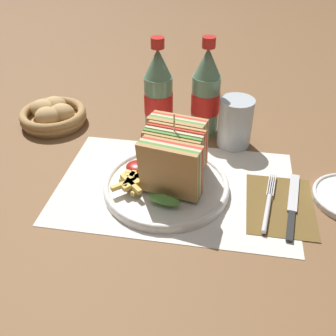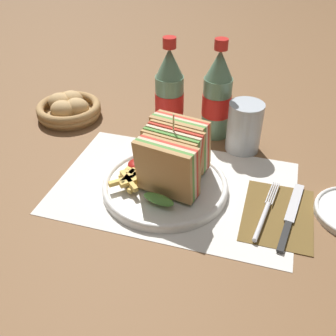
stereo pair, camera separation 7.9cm
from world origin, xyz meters
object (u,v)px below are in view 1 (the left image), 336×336
(fork, at_px, (268,207))
(bread_basket, at_px, (53,115))
(club_sandwich, at_px, (174,157))
(knife, at_px, (292,205))
(coke_bottle_near, at_px, (158,95))
(glass_near, at_px, (235,123))
(coke_bottle_far, at_px, (206,94))
(plate_main, at_px, (166,186))

(fork, relative_size, bread_basket, 1.05)
(club_sandwich, height_order, knife, club_sandwich)
(coke_bottle_near, bearing_deg, glass_near, -7.79)
(coke_bottle_far, xyz_separation_m, glass_near, (0.07, -0.05, -0.04))
(plate_main, distance_m, knife, 0.25)
(knife, height_order, coke_bottle_far, coke_bottle_far)
(coke_bottle_far, bearing_deg, bread_basket, -176.43)
(glass_near, bearing_deg, bread_basket, 177.11)
(knife, relative_size, bread_basket, 1.18)
(coke_bottle_near, relative_size, bread_basket, 1.42)
(fork, xyz_separation_m, coke_bottle_far, (-0.15, 0.27, 0.09))
(fork, height_order, coke_bottle_near, coke_bottle_near)
(bread_basket, bearing_deg, coke_bottle_far, 3.57)
(club_sandwich, relative_size, coke_bottle_near, 0.79)
(coke_bottle_far, height_order, bread_basket, coke_bottle_far)
(fork, height_order, bread_basket, bread_basket)
(plate_main, relative_size, fork, 1.45)
(plate_main, xyz_separation_m, coke_bottle_far, (0.05, 0.24, 0.09))
(club_sandwich, height_order, bread_basket, club_sandwich)
(coke_bottle_far, bearing_deg, knife, -52.96)
(club_sandwich, relative_size, glass_near, 1.60)
(knife, bearing_deg, glass_near, 127.71)
(plate_main, height_order, coke_bottle_far, coke_bottle_far)
(fork, height_order, knife, fork)
(knife, height_order, coke_bottle_near, coke_bottle_near)
(club_sandwich, bearing_deg, coke_bottle_far, 80.25)
(knife, bearing_deg, coke_bottle_far, 135.10)
(plate_main, bearing_deg, coke_bottle_far, 77.75)
(plate_main, xyz_separation_m, knife, (0.25, -0.01, -0.00))
(coke_bottle_near, bearing_deg, fork, -44.20)
(bread_basket, bearing_deg, knife, -21.97)
(glass_near, bearing_deg, plate_main, -123.02)
(plate_main, distance_m, club_sandwich, 0.07)
(club_sandwich, xyz_separation_m, fork, (0.19, -0.04, -0.07))
(knife, relative_size, coke_bottle_far, 0.83)
(fork, bearing_deg, glass_near, 115.98)
(coke_bottle_near, xyz_separation_m, glass_near, (0.18, -0.03, -0.04))
(coke_bottle_near, bearing_deg, bread_basket, -179.58)
(fork, xyz_separation_m, bread_basket, (-0.53, 0.25, 0.02))
(plate_main, height_order, bread_basket, bread_basket)
(club_sandwich, xyz_separation_m, coke_bottle_near, (-0.07, 0.21, 0.03))
(fork, distance_m, knife, 0.05)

